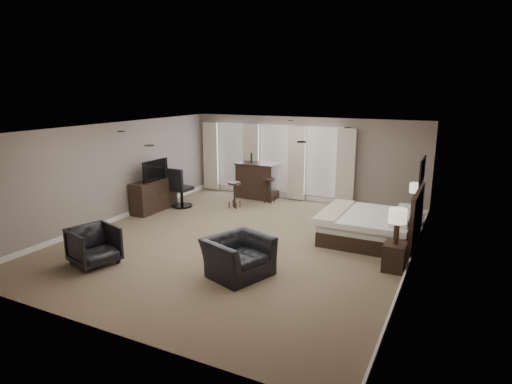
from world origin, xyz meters
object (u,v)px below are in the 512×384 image
at_px(dresser, 154,195).
at_px(bar_stool_right, 269,191).
at_px(nightstand_far, 413,217).
at_px(armchair_near, 238,250).
at_px(lamp_near, 397,226).
at_px(bar_counter, 257,180).
at_px(nightstand_near, 394,257).
at_px(tv, 153,178).
at_px(bed, 366,213).
at_px(lamp_far, 415,195).
at_px(armchair_far, 94,244).
at_px(bar_stool_left, 235,195).
at_px(desk_chair, 181,187).

height_order(dresser, bar_stool_right, dresser).
height_order(nightstand_far, armchair_near, armchair_near).
bearing_deg(lamp_near, dresser, 169.84).
bearing_deg(bar_counter, nightstand_near, -38.40).
relative_size(nightstand_near, tv, 0.52).
distance_m(bed, armchair_near, 3.46).
distance_m(lamp_far, armchair_far, 7.61).
xyz_separation_m(armchair_near, armchair_far, (-2.84, -0.84, -0.07)).
relative_size(nightstand_far, armchair_near, 0.48).
bearing_deg(armchair_far, bar_stool_left, 10.55).
relative_size(bed, dresser, 1.34).
height_order(bed, lamp_near, bed).
distance_m(nightstand_near, bar_stool_left, 5.54).
height_order(dresser, bar_counter, bar_counter).
height_order(nightstand_near, armchair_near, armchair_near).
distance_m(bed, tv, 6.04).
relative_size(bed, armchair_near, 1.81).
xyz_separation_m(lamp_far, tv, (-6.92, -1.66, 0.11)).
xyz_separation_m(nightstand_far, tv, (-6.92, -1.66, 0.69)).
xyz_separation_m(bar_counter, desk_chair, (-1.54, -1.97, 0.02)).
xyz_separation_m(bed, bar_counter, (-3.99, 2.42, -0.08)).
bearing_deg(bar_stool_right, bed, -30.92).
height_order(nightstand_near, bar_counter, bar_counter).
height_order(lamp_near, lamp_far, lamp_near).
distance_m(dresser, bar_stool_left, 2.33).
bearing_deg(dresser, nightstand_far, 13.48).
bearing_deg(bar_stool_left, lamp_near, -26.65).
bearing_deg(bar_counter, nightstand_far, -11.23).
bearing_deg(bar_counter, bar_stool_left, -92.81).
bearing_deg(bar_counter, bar_stool_right, -32.84).
height_order(bed, desk_chair, bed).
bearing_deg(armchair_near, lamp_near, -39.34).
distance_m(lamp_near, bar_counter, 6.24).
height_order(lamp_far, dresser, lamp_far).
height_order(lamp_near, bar_counter, lamp_near).
bearing_deg(bar_counter, lamp_near, -38.40).
bearing_deg(bar_counter, desk_chair, -128.15).
distance_m(bed, nightstand_far, 1.74).
xyz_separation_m(nightstand_far, bar_counter, (-4.88, 0.97, 0.30)).
xyz_separation_m(nightstand_near, tv, (-6.92, 1.24, 0.69)).
distance_m(nightstand_far, tv, 7.15).
bearing_deg(tv, nightstand_near, -100.16).
relative_size(lamp_near, armchair_near, 0.61).
height_order(armchair_far, bar_counter, bar_counter).
xyz_separation_m(lamp_far, bar_stool_right, (-4.28, 0.58, -0.47)).
distance_m(nightstand_near, nightstand_far, 2.90).
xyz_separation_m(bar_counter, bar_stool_left, (-0.07, -1.38, -0.18)).
relative_size(nightstand_near, nightstand_far, 0.98).
bearing_deg(bed, tv, -178.01).
relative_size(lamp_near, tv, 0.67).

